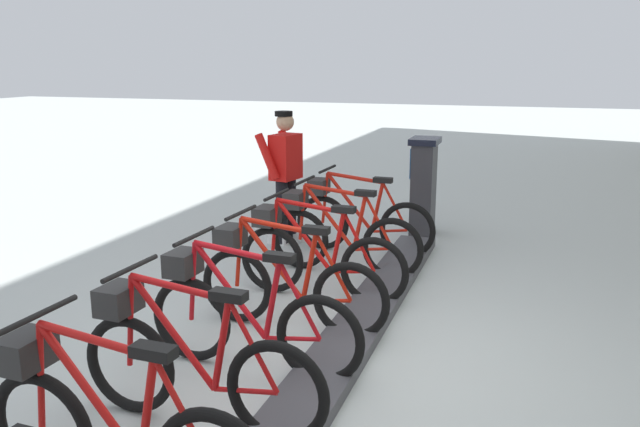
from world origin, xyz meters
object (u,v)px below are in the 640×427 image
Objects in this scene: bike_docked_1 at (339,235)px; bike_docked_2 at (314,255)px; payment_kiosk at (423,184)px; worker_near_rack at (285,172)px; bike_docked_0 at (358,218)px; bike_docked_5 at (189,362)px; bike_docked_3 at (284,282)px; bike_docked_4 at (244,316)px.

bike_docked_1 and bike_docked_2 have the same top height.
worker_near_rack is (1.56, 1.02, 0.24)m from payment_kiosk.
worker_near_rack is at bearing -8.85° from bike_docked_0.
bike_docked_5 is (0.00, 3.20, 0.00)m from bike_docked_1.
payment_kiosk is 2.84m from bike_docked_2.
payment_kiosk reaches higher than bike_docked_2.
payment_kiosk reaches higher than bike_docked_5.
worker_near_rack reaches higher than bike_docked_0.
bike_docked_2 is 0.80m from bike_docked_3.
bike_docked_4 is (0.00, 0.80, 0.00)m from bike_docked_3.
bike_docked_3 is at bearing -90.00° from bike_docked_4.
bike_docked_0 is 3.20m from bike_docked_4.
bike_docked_2 is (0.57, 2.77, -0.24)m from payment_kiosk.
bike_docked_0 is at bearing -90.00° from bike_docked_5.
bike_docked_1 and bike_docked_3 have the same top height.
payment_kiosk is at bearing -106.17° from bike_docked_1.
payment_kiosk is 0.77× the size of worker_near_rack.
bike_docked_0 is 1.00× the size of bike_docked_5.
bike_docked_5 is 1.04× the size of worker_near_rack.
worker_near_rack is (0.99, -3.35, 0.48)m from bike_docked_4.
bike_docked_2 is 2.40m from bike_docked_5.
worker_near_rack is at bearing -60.52° from bike_docked_2.
worker_near_rack is at bearing -68.78° from bike_docked_3.
bike_docked_2 is 1.00× the size of bike_docked_4.
payment_kiosk is at bearing -97.45° from bike_docked_4.
bike_docked_5 is (0.00, 2.40, 0.00)m from bike_docked_2.
bike_docked_2 is at bearing 119.48° from worker_near_rack.
payment_kiosk is 0.74× the size of bike_docked_1.
bike_docked_1 is 1.00× the size of bike_docked_4.
bike_docked_0 is 1.00× the size of bike_docked_2.
bike_docked_0 is 1.11m from worker_near_rack.
bike_docked_2 is at bearing -90.00° from bike_docked_4.
bike_docked_2 is 1.00× the size of bike_docked_3.
bike_docked_4 is (0.57, 4.37, -0.24)m from payment_kiosk.
bike_docked_4 is at bearing 82.55° from payment_kiosk.
payment_kiosk is 0.74× the size of bike_docked_5.
payment_kiosk is at bearing -146.90° from worker_near_rack.
payment_kiosk is at bearing -101.66° from bike_docked_2.
bike_docked_3 is 1.00× the size of bike_docked_5.
bike_docked_1 is 0.80m from bike_docked_2.
bike_docked_3 is at bearing 80.90° from payment_kiosk.
bike_docked_0 is at bearing 171.15° from worker_near_rack.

